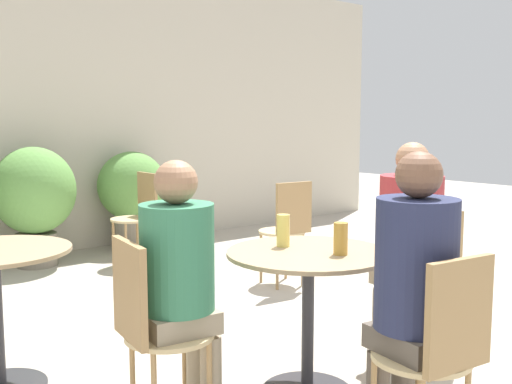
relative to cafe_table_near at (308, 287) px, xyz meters
name	(u,v)px	position (x,y,z in m)	size (l,w,h in m)	color
storefront_wall	(11,104)	(-0.14, 3.93, 0.96)	(10.00, 0.06, 3.00)	beige
cafe_table_near	(308,287)	(0.00, 0.00, 0.00)	(0.79, 0.79, 0.72)	#2D2D33
bistro_chair_0	(150,320)	(-0.81, 0.11, -0.02)	(0.40, 0.38, 0.86)	tan
bistro_chair_1	(439,344)	(-0.11, -0.81, -0.02)	(0.38, 0.40, 0.86)	tan
bistro_chair_2	(426,269)	(0.81, -0.11, -0.02)	(0.40, 0.38, 0.86)	tan
bistro_chair_5	(140,210)	(0.65, 2.90, -0.02)	(0.38, 0.38, 0.86)	tan
bistro_chair_6	(288,223)	(1.22, 1.48, -0.02)	(0.38, 0.40, 0.86)	tan
seated_person_0	(180,272)	(-0.67, 0.09, 0.16)	(0.34, 0.31, 1.18)	gray
seated_person_1	(413,280)	(-0.09, -0.67, 0.19)	(0.31, 0.34, 1.23)	brown
seated_person_2	(409,235)	(0.67, -0.09, 0.19)	(0.37, 0.34, 1.23)	gray
beer_glass_0	(341,239)	(0.06, -0.15, 0.25)	(0.07, 0.07, 0.15)	#B28433
beer_glass_1	(283,231)	(-0.02, 0.16, 0.26)	(0.07, 0.07, 0.16)	#DBC65B
potted_plant_1	(34,196)	(-0.11, 3.48, 0.12)	(0.75, 0.75, 1.10)	slate
potted_plant_2	(132,193)	(0.93, 3.58, 0.05)	(0.71, 0.71, 1.02)	slate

